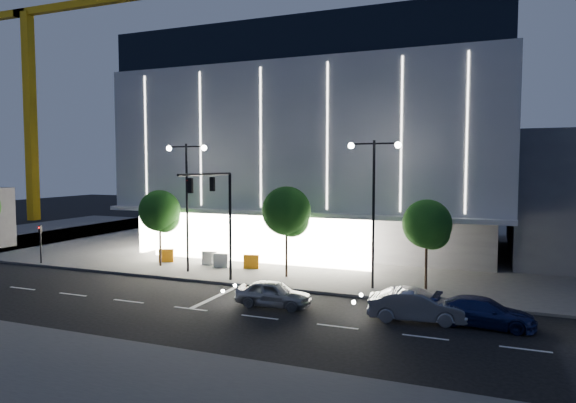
# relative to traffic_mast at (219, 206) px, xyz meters

# --- Properties ---
(ground) EXTENTS (160.00, 160.00, 0.00)m
(ground) POSITION_rel_traffic_mast_xyz_m (-1.00, -3.34, -5.03)
(ground) COLOR black
(ground) RESTS_ON ground
(sidewalk_museum) EXTENTS (70.00, 40.00, 0.15)m
(sidewalk_museum) POSITION_rel_traffic_mast_xyz_m (4.00, 20.66, -4.95)
(sidewalk_museum) COLOR #474747
(sidewalk_museum) RESTS_ON ground
(sidewalk_near) EXTENTS (70.00, 10.00, 0.15)m
(sidewalk_near) POSITION_rel_traffic_mast_xyz_m (4.00, -15.34, -4.95)
(sidewalk_near) COLOR #474747
(sidewalk_near) RESTS_ON ground
(museum) EXTENTS (30.00, 25.80, 18.00)m
(museum) POSITION_rel_traffic_mast_xyz_m (1.98, 18.97, 4.25)
(museum) COLOR #4C4C51
(museum) RESTS_ON ground
(traffic_mast) EXTENTS (0.33, 5.89, 7.07)m
(traffic_mast) POSITION_rel_traffic_mast_xyz_m (0.00, 0.00, 0.00)
(traffic_mast) COLOR black
(traffic_mast) RESTS_ON ground
(street_lamp_west) EXTENTS (3.16, 0.36, 9.00)m
(street_lamp_west) POSITION_rel_traffic_mast_xyz_m (-4.00, 2.66, 0.93)
(street_lamp_west) COLOR black
(street_lamp_west) RESTS_ON ground
(street_lamp_east) EXTENTS (3.16, 0.36, 9.00)m
(street_lamp_east) POSITION_rel_traffic_mast_xyz_m (9.00, 2.66, 0.93)
(street_lamp_east) COLOR black
(street_lamp_east) RESTS_ON ground
(ped_signal_far) EXTENTS (0.22, 0.24, 3.00)m
(ped_signal_far) POSITION_rel_traffic_mast_xyz_m (-16.00, 1.16, -3.14)
(ped_signal_far) COLOR black
(ped_signal_far) RESTS_ON ground
(tower_crane) EXTENTS (32.00, 2.00, 28.50)m
(tower_crane) POSITION_rel_traffic_mast_xyz_m (-41.92, 24.66, 15.48)
(tower_crane) COLOR gold
(tower_crane) RESTS_ON ground
(tree_left) EXTENTS (3.02, 3.02, 5.72)m
(tree_left) POSITION_rel_traffic_mast_xyz_m (-6.97, 3.68, -0.99)
(tree_left) COLOR black
(tree_left) RESTS_ON ground
(tree_mid) EXTENTS (3.25, 3.25, 6.15)m
(tree_mid) POSITION_rel_traffic_mast_xyz_m (3.03, 3.68, -0.69)
(tree_mid) COLOR black
(tree_mid) RESTS_ON ground
(tree_right) EXTENTS (2.91, 2.91, 5.51)m
(tree_right) POSITION_rel_traffic_mast_xyz_m (12.03, 3.68, -1.14)
(tree_right) COLOR black
(tree_right) RESTS_ON ground
(car_lead) EXTENTS (4.10, 1.71, 1.39)m
(car_lead) POSITION_rel_traffic_mast_xyz_m (4.86, -2.82, -4.33)
(car_lead) COLOR #919497
(car_lead) RESTS_ON ground
(car_second) EXTENTS (4.77, 2.14, 1.52)m
(car_second) POSITION_rel_traffic_mast_xyz_m (12.30, -2.58, -4.27)
(car_second) COLOR #9D9EA4
(car_second) RESTS_ON ground
(car_third) EXTENTS (4.69, 2.14, 1.33)m
(car_third) POSITION_rel_traffic_mast_xyz_m (15.33, -2.22, -4.36)
(car_third) COLOR #151D50
(car_third) RESTS_ON ground
(barrier_a) EXTENTS (1.11, 0.68, 1.00)m
(barrier_a) POSITION_rel_traffic_mast_xyz_m (-7.44, 4.99, -4.38)
(barrier_a) COLOR orange
(barrier_a) RESTS_ON sidewalk_museum
(barrier_b) EXTENTS (1.13, 0.43, 1.00)m
(barrier_b) POSITION_rel_traffic_mast_xyz_m (-3.81, 5.26, -4.38)
(barrier_b) COLOR silver
(barrier_b) RESTS_ON sidewalk_museum
(barrier_c) EXTENTS (1.13, 0.52, 1.00)m
(barrier_c) POSITION_rel_traffic_mast_xyz_m (-0.32, 5.15, -4.38)
(barrier_c) COLOR orange
(barrier_c) RESTS_ON sidewalk_museum
(barrier_d) EXTENTS (1.12, 0.35, 1.00)m
(barrier_d) POSITION_rel_traffic_mast_xyz_m (-2.57, 4.80, -4.38)
(barrier_d) COLOR #B9B9B9
(barrier_d) RESTS_ON sidewalk_museum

